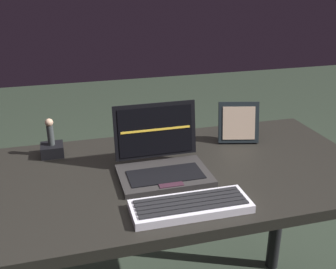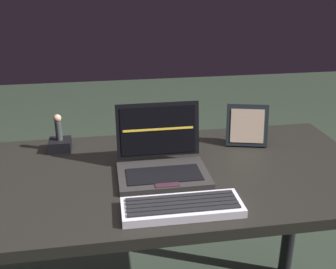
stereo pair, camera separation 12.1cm
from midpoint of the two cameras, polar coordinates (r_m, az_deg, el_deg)
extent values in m
cube|color=black|center=(1.28, -4.58, -6.18)|extent=(1.39, 0.66, 0.03)
cylinder|color=black|center=(1.88, 13.66, -9.51)|extent=(0.06, 0.06, 0.70)
cube|color=#2D2B2B|center=(1.24, -3.36, -5.87)|extent=(0.28, 0.19, 0.02)
cube|color=black|center=(1.22, -3.22, -5.77)|extent=(0.23, 0.11, 0.00)
cube|color=#341C28|center=(1.17, -2.56, -7.14)|extent=(0.07, 0.03, 0.00)
cube|color=black|center=(1.29, -4.48, 0.55)|extent=(0.27, 0.03, 0.17)
cube|color=black|center=(1.28, -4.44, 0.44)|extent=(0.24, 0.03, 0.15)
cube|color=yellow|center=(1.28, -4.44, 0.62)|extent=(0.23, 0.00, 0.01)
cube|color=silver|center=(1.08, -0.02, -10.24)|extent=(0.32, 0.12, 0.02)
cube|color=black|center=(1.04, 0.52, -10.68)|extent=(0.29, 0.02, 0.00)
cube|color=black|center=(1.06, 0.25, -10.15)|extent=(0.29, 0.02, 0.00)
cube|color=black|center=(1.07, -0.02, -9.64)|extent=(0.29, 0.02, 0.00)
cube|color=black|center=(1.09, -0.27, -9.15)|extent=(0.29, 0.02, 0.00)
cube|color=black|center=(1.10, -0.52, -8.67)|extent=(0.29, 0.02, 0.00)
cube|color=black|center=(1.48, 7.68, 1.66)|extent=(0.16, 0.09, 0.15)
cube|color=#CCAD91|center=(1.47, 7.72, 1.56)|extent=(0.12, 0.06, 0.12)
cube|color=black|center=(1.53, 7.41, -0.09)|extent=(0.02, 0.02, 0.03)
cube|color=black|center=(1.45, -18.41, -2.14)|extent=(0.08, 0.08, 0.04)
cylinder|color=#373C3C|center=(1.43, -18.67, -0.15)|extent=(0.02, 0.02, 0.07)
sphere|color=tan|center=(1.41, -18.90, 1.57)|extent=(0.03, 0.03, 0.03)
camera|label=1|loc=(0.06, -92.86, -1.17)|focal=43.01mm
camera|label=2|loc=(0.06, 87.14, 1.17)|focal=43.01mm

